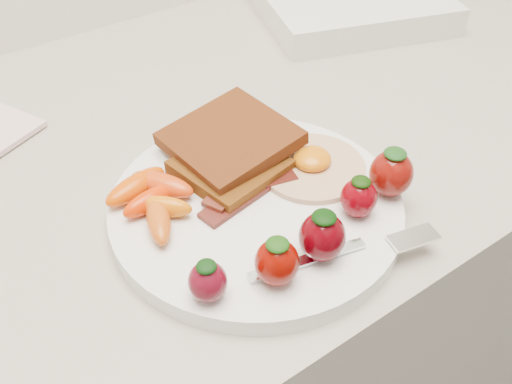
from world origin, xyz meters
TOP-DOWN VIEW (x-y plane):
  - counter at (0.00, 1.70)m, footprint 2.00×0.60m
  - plate at (0.01, 1.55)m, footprint 0.27×0.27m
  - toast_lower at (0.01, 1.60)m, footprint 0.10×0.10m
  - toast_upper at (0.03, 1.62)m, footprint 0.12×0.12m
  - fried_egg at (0.08, 1.56)m, footprint 0.14×0.14m
  - bacon_strips at (0.01, 1.57)m, footprint 0.11×0.07m
  - baby_carrots at (-0.07, 1.60)m, footprint 0.08×0.10m
  - strawberries at (0.03, 1.48)m, footprint 0.24×0.06m
  - fork at (0.04, 1.45)m, footprint 0.16×0.06m
  - appliance at (0.37, 1.82)m, footprint 0.31×0.28m

SIDE VIEW (x-z plane):
  - counter at x=0.00m, z-range 0.00..0.90m
  - plate at x=0.01m, z-range 0.90..0.92m
  - appliance at x=0.37m, z-range 0.90..0.94m
  - fork at x=0.04m, z-range 0.92..0.92m
  - bacon_strips at x=0.01m, z-range 0.92..0.93m
  - fried_egg at x=0.08m, z-range 0.91..0.93m
  - toast_lower at x=0.01m, z-range 0.92..0.93m
  - baby_carrots at x=-0.07m, z-range 0.92..0.94m
  - toast_upper at x=0.03m, z-range 0.93..0.95m
  - strawberries at x=0.03m, z-range 0.91..0.96m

